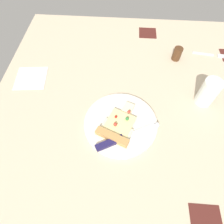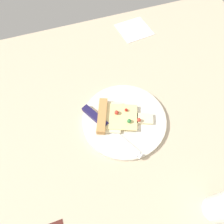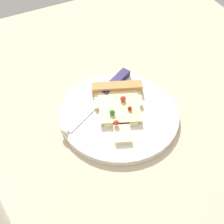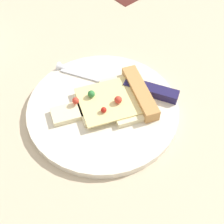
% 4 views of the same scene
% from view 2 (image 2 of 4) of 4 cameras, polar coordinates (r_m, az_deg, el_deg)
% --- Properties ---
extents(ground_plane, '(1.22, 1.22, 0.03)m').
position_cam_2_polar(ground_plane, '(0.68, 12.13, -6.92)').
color(ground_plane, '#C6B293').
rests_on(ground_plane, ground).
extents(plate, '(0.27, 0.27, 0.01)m').
position_cam_2_polar(plate, '(0.67, 3.35, -2.12)').
color(plate, silver).
rests_on(plate, ground_plane).
extents(pizza_slice, '(0.19, 0.15, 0.03)m').
position_cam_2_polar(pizza_slice, '(0.65, 1.17, -1.40)').
color(pizza_slice, beige).
rests_on(pizza_slice, plate).
extents(knife, '(0.13, 0.22, 0.02)m').
position_cam_2_polar(knife, '(0.64, -1.83, -3.78)').
color(knife, silver).
rests_on(knife, plate).
extents(napkin, '(0.14, 0.14, 0.00)m').
position_cam_2_polar(napkin, '(0.97, 6.17, 21.81)').
color(napkin, white).
rests_on(napkin, ground_plane).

